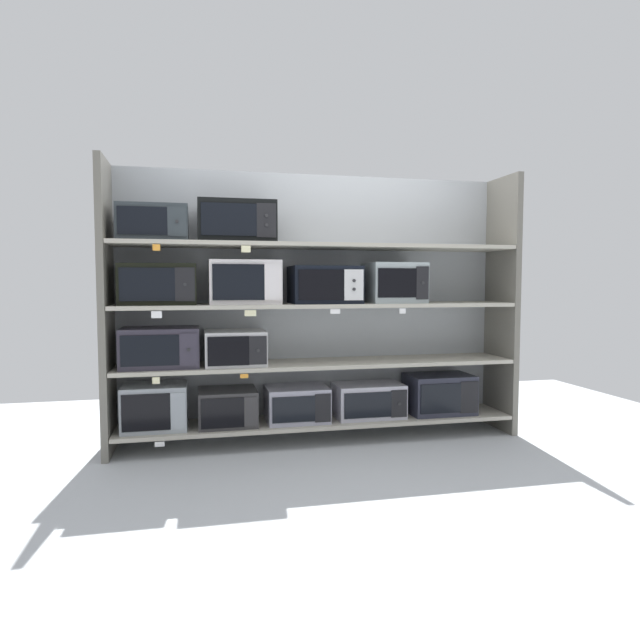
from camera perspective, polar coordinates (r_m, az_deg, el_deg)
The scene contains 30 objects.
ground at distance 3.58m, azimuth 3.68°, elevation -16.77°, with size 7.11×6.00×0.02m, color #B2B7BC.
back_panel at distance 4.58m, azimuth -0.72°, elevation 1.56°, with size 3.31×0.04×2.14m, color #9EA3A8.
upright_left at distance 4.27m, azimuth -21.24°, elevation 1.13°, with size 0.05×0.48×2.14m, color #68645B.
upright_right at distance 4.92m, azimuth 18.31°, elevation 1.53°, with size 0.05×0.48×2.14m, color #68645B.
shelf_0 at distance 4.46m, azimuth 0.00°, elevation -10.42°, with size 3.11×0.48×0.03m, color #ADA899.
microwave_0 at distance 4.32m, azimuth -16.72°, elevation -8.58°, with size 0.47×0.38×0.33m.
microwave_1 at distance 4.32m, azimuth -9.55°, elevation -8.87°, with size 0.44×0.40×0.27m.
microwave_2 at distance 4.38m, azimuth -2.43°, elevation -8.65°, with size 0.48×0.39×0.27m.
microwave_3 at distance 4.52m, azimuth 5.05°, elevation -8.27°, with size 0.55×0.36×0.27m.
microwave_4 at distance 4.74m, azimuth 12.25°, elevation -7.46°, with size 0.53×0.38×0.32m.
price_tag_0 at distance 4.14m, azimuth -16.27°, elevation -12.24°, with size 0.07×0.00×0.03m, color white.
shelf_1 at distance 4.37m, azimuth 0.00°, elevation -4.53°, with size 3.11×0.48×0.03m, color #ADA899.
microwave_5 at distance 4.25m, azimuth -16.19°, elevation -2.73°, with size 0.56×0.40×0.29m.
microwave_6 at distance 4.25m, azimuth -8.81°, elevation -2.84°, with size 0.45×0.44×0.26m.
price_tag_1 at distance 4.04m, azimuth -16.61°, elevation -6.02°, with size 0.05×0.00×0.05m, color beige.
price_tag_2 at distance 4.04m, azimuth -7.84°, elevation -5.77°, with size 0.06×0.00×0.03m, color orange.
shelf_2 at distance 4.32m, azimuth 0.00°, elevation 1.53°, with size 3.11×0.48×0.03m, color #ADA899.
microwave_7 at distance 4.22m, azimuth -16.41°, elevation 3.56°, with size 0.55×0.35×0.30m.
microwave_8 at distance 4.23m, azimuth -7.82°, elevation 3.90°, with size 0.53×0.34×0.33m.
microwave_9 at distance 4.32m, azimuth 0.47°, elevation 3.66°, with size 0.53×0.42×0.29m.
microwave_10 at distance 4.49m, azimuth 7.68°, elevation 3.83°, with size 0.44×0.41×0.32m.
price_tag_3 at distance 3.98m, azimuth -16.56°, elevation 0.54°, with size 0.07×0.00×0.05m, color white.
price_tag_4 at distance 3.99m, azimuth -7.21°, elevation 0.71°, with size 0.08×0.00×0.04m, color beige.
price_tag_5 at distance 4.10m, azimuth 1.58°, elevation 0.89°, with size 0.07×0.00×0.03m, color white.
price_tag_6 at distance 4.26m, azimuth 8.54°, elevation 0.93°, with size 0.05×0.00×0.04m, color white.
shelf_3 at distance 4.33m, azimuth 0.00°, elevation 7.66°, with size 3.11×0.48×0.03m, color #ADA899.
microwave_11 at distance 4.24m, azimuth -16.88°, elevation 9.54°, with size 0.50×0.36×0.26m.
microwave_12 at distance 4.25m, azimuth -8.63°, elevation 9.99°, with size 0.57×0.36×0.31m.
price_tag_7 at distance 3.99m, azimuth -16.58°, elevation 7.21°, with size 0.05×0.00×0.04m, color orange.
price_tag_8 at distance 3.99m, azimuth -7.67°, elevation 7.30°, with size 0.07×0.00×0.05m, color beige.
Camera 1 is at (-0.95, -4.22, 1.25)m, focal length 30.92 mm.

